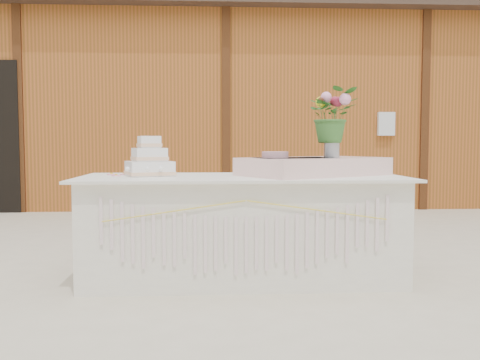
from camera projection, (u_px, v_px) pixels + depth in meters
name	position (u px, v px, depth m)	size (l,w,h in m)	color
ground	(242.00, 278.00, 4.02)	(80.00, 80.00, 0.00)	beige
barn	(222.00, 107.00, 9.87)	(12.60, 4.60, 3.30)	#A55222
cake_table	(242.00, 227.00, 3.99)	(2.40, 1.00, 0.77)	white
wedding_cake	(149.00, 162.00, 4.00)	(0.42, 0.42, 0.30)	white
pink_cake_stand	(275.00, 162.00, 3.97)	(0.25, 0.25, 0.18)	white
satin_runner	(314.00, 166.00, 4.07)	(1.07, 0.62, 0.13)	beige
flower_vase	(332.00, 147.00, 4.07)	(0.12, 0.12, 0.16)	silver
bouquet	(332.00, 109.00, 4.05)	(0.38, 0.33, 0.42)	#38702C
loose_flowers	(113.00, 175.00, 4.02)	(0.14, 0.34, 0.02)	pink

